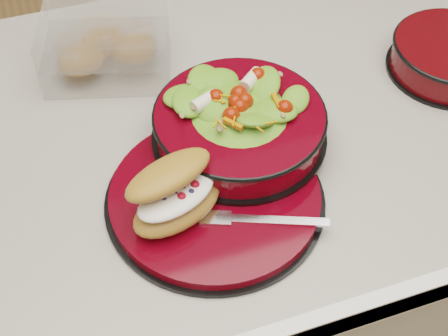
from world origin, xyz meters
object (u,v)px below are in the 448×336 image
object	(u,v)px
island_counter	(191,280)
croissant	(175,193)
fork	(260,220)
salad_bowl	(239,119)
dinner_plate	(216,197)
pastry_box	(107,47)

from	to	relation	value
island_counter	croissant	size ratio (longest dim) A/B	8.47
croissant	fork	distance (m)	0.12
island_counter	salad_bowl	size ratio (longest dim) A/B	4.87
dinner_plate	salad_bowl	distance (m)	0.12
pastry_box	croissant	bearing A→B (deg)	-71.06
island_counter	dinner_plate	world-z (taller)	dinner_plate
dinner_plate	fork	size ratio (longest dim) A/B	1.86
island_counter	fork	bearing A→B (deg)	-77.82
dinner_plate	pastry_box	world-z (taller)	pastry_box
fork	pastry_box	distance (m)	0.41
salad_bowl	fork	xyz separation A→B (m)	(-0.03, -0.15, -0.04)
fork	croissant	bearing A→B (deg)	84.96
croissant	island_counter	bearing A→B (deg)	51.77
island_counter	fork	distance (m)	0.52
island_counter	pastry_box	world-z (taller)	pastry_box
salad_bowl	croissant	size ratio (longest dim) A/B	1.74
dinner_plate	salad_bowl	xyz separation A→B (m)	(0.06, 0.09, 0.05)
salad_bowl	island_counter	bearing A→B (deg)	137.05
croissant	dinner_plate	bearing A→B (deg)	-8.20
island_counter	croissant	world-z (taller)	croissant
fork	pastry_box	bearing A→B (deg)	38.72
croissant	fork	xyz separation A→B (m)	(0.10, -0.05, -0.04)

